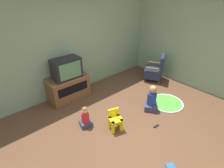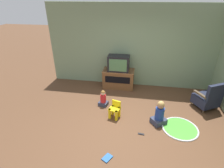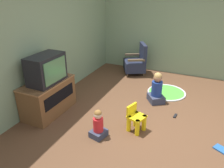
{
  "view_description": "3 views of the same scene",
  "coord_description": "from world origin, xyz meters",
  "px_view_note": "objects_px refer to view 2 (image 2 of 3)",
  "views": [
    {
      "loc": [
        -2.32,
        -1.74,
        2.72
      ],
      "look_at": [
        -0.09,
        0.77,
        0.87
      ],
      "focal_mm": 28.0,
      "sensor_mm": 36.0,
      "label": 1
    },
    {
      "loc": [
        0.21,
        -3.42,
        3.0
      ],
      "look_at": [
        -0.49,
        0.8,
        0.79
      ],
      "focal_mm": 28.0,
      "sensor_mm": 36.0,
      "label": 2
    },
    {
      "loc": [
        -3.4,
        -0.54,
        2.31
      ],
      "look_at": [
        -0.17,
        0.92,
        0.71
      ],
      "focal_mm": 35.0,
      "sensor_mm": 36.0,
      "label": 3
    }
  ],
  "objects_px": {
    "yellow_kid_chair": "(115,111)",
    "child_watching_center": "(160,114)",
    "tv_cabinet": "(118,78)",
    "book": "(107,158)",
    "black_armchair": "(208,98)",
    "child_watching_left": "(103,99)",
    "remote_control": "(141,134)",
    "television": "(119,63)"
  },
  "relations": [
    {
      "from": "yellow_kid_chair",
      "to": "child_watching_center",
      "type": "bearing_deg",
      "value": 14.3
    },
    {
      "from": "tv_cabinet",
      "to": "book",
      "type": "relative_size",
      "value": 4.29
    },
    {
      "from": "tv_cabinet",
      "to": "yellow_kid_chair",
      "type": "distance_m",
      "value": 1.76
    },
    {
      "from": "black_armchair",
      "to": "child_watching_left",
      "type": "height_order",
      "value": "black_armchair"
    },
    {
      "from": "child_watching_left",
      "to": "remote_control",
      "type": "xyz_separation_m",
      "value": [
        1.15,
        -1.07,
        -0.21
      ]
    },
    {
      "from": "child_watching_left",
      "to": "book",
      "type": "relative_size",
      "value": 2.0
    },
    {
      "from": "tv_cabinet",
      "to": "child_watching_left",
      "type": "xyz_separation_m",
      "value": [
        -0.29,
        -1.24,
        -0.12
      ]
    },
    {
      "from": "black_armchair",
      "to": "child_watching_center",
      "type": "height_order",
      "value": "black_armchair"
    },
    {
      "from": "tv_cabinet",
      "to": "child_watching_left",
      "type": "relative_size",
      "value": 2.14
    },
    {
      "from": "child_watching_left",
      "to": "black_armchair",
      "type": "bearing_deg",
      "value": 20.51
    },
    {
      "from": "tv_cabinet",
      "to": "black_armchair",
      "type": "distance_m",
      "value": 2.85
    },
    {
      "from": "book",
      "to": "child_watching_center",
      "type": "bearing_deg",
      "value": -10.63
    },
    {
      "from": "black_armchair",
      "to": "remote_control",
      "type": "distance_m",
      "value": 2.36
    },
    {
      "from": "television",
      "to": "child_watching_center",
      "type": "xyz_separation_m",
      "value": [
        1.29,
        -1.78,
        -0.63
      ]
    },
    {
      "from": "remote_control",
      "to": "book",
      "type": "bearing_deg",
      "value": 56.31
    },
    {
      "from": "television",
      "to": "book",
      "type": "height_order",
      "value": "television"
    },
    {
      "from": "television",
      "to": "black_armchair",
      "type": "relative_size",
      "value": 0.83
    },
    {
      "from": "tv_cabinet",
      "to": "remote_control",
      "type": "relative_size",
      "value": 7.03
    },
    {
      "from": "black_armchair",
      "to": "book",
      "type": "bearing_deg",
      "value": 12.72
    },
    {
      "from": "television",
      "to": "child_watching_center",
      "type": "relative_size",
      "value": 1.06
    },
    {
      "from": "black_armchair",
      "to": "remote_control",
      "type": "height_order",
      "value": "black_armchair"
    },
    {
      "from": "tv_cabinet",
      "to": "remote_control",
      "type": "height_order",
      "value": "tv_cabinet"
    },
    {
      "from": "television",
      "to": "child_watching_left",
      "type": "bearing_deg",
      "value": -103.75
    },
    {
      "from": "yellow_kid_chair",
      "to": "remote_control",
      "type": "height_order",
      "value": "yellow_kid_chair"
    },
    {
      "from": "black_armchair",
      "to": "tv_cabinet",
      "type": "bearing_deg",
      "value": -46.85
    },
    {
      "from": "black_armchair",
      "to": "child_watching_center",
      "type": "distance_m",
      "value": 1.7
    },
    {
      "from": "yellow_kid_chair",
      "to": "black_armchair",
      "type": "bearing_deg",
      "value": 36.45
    },
    {
      "from": "remote_control",
      "to": "tv_cabinet",
      "type": "bearing_deg",
      "value": -63.51
    },
    {
      "from": "child_watching_left",
      "to": "book",
      "type": "bearing_deg",
      "value": -61.98
    },
    {
      "from": "child_watching_left",
      "to": "tv_cabinet",
      "type": "bearing_deg",
      "value": 90.36
    },
    {
      "from": "television",
      "to": "remote_control",
      "type": "bearing_deg",
      "value": -69.29
    },
    {
      "from": "child_watching_center",
      "to": "black_armchair",
      "type": "bearing_deg",
      "value": -2.43
    },
    {
      "from": "television",
      "to": "remote_control",
      "type": "height_order",
      "value": "television"
    },
    {
      "from": "tv_cabinet",
      "to": "child_watching_center",
      "type": "bearing_deg",
      "value": -54.63
    },
    {
      "from": "child_watching_left",
      "to": "remote_control",
      "type": "bearing_deg",
      "value": -29.17
    },
    {
      "from": "tv_cabinet",
      "to": "book",
      "type": "xyz_separation_m",
      "value": [
        0.19,
        -3.12,
        -0.33
      ]
    },
    {
      "from": "tv_cabinet",
      "to": "television",
      "type": "distance_m",
      "value": 0.58
    },
    {
      "from": "child_watching_left",
      "to": "remote_control",
      "type": "relative_size",
      "value": 3.29
    },
    {
      "from": "book",
      "to": "black_armchair",
      "type": "bearing_deg",
      "value": -18.69
    },
    {
      "from": "tv_cabinet",
      "to": "child_watching_center",
      "type": "relative_size",
      "value": 1.61
    },
    {
      "from": "television",
      "to": "child_watching_center",
      "type": "distance_m",
      "value": 2.29
    },
    {
      "from": "television",
      "to": "remote_control",
      "type": "distance_m",
      "value": 2.6
    }
  ]
}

